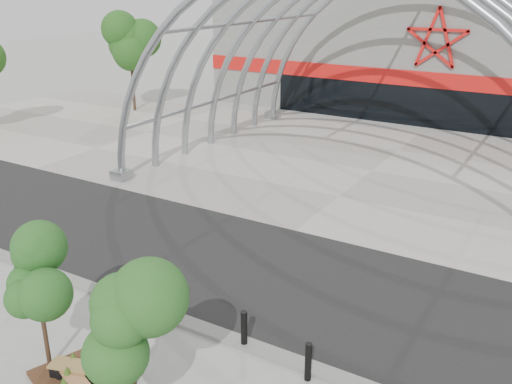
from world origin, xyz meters
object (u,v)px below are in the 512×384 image
object	(u,v)px
street_tree_0	(37,278)
bench_0	(93,375)
bollard_2	(159,311)
street_tree_1	(128,328)

from	to	relation	value
street_tree_0	bench_0	xyz separation A→B (m)	(1.39, 0.13, -2.32)
bench_0	bollard_2	bearing A→B (deg)	93.24
bench_0	street_tree_1	bearing A→B (deg)	-18.70
street_tree_1	bench_0	bearing A→B (deg)	161.30
street_tree_0	street_tree_1	distance (m)	3.46
street_tree_0	street_tree_1	xyz separation A→B (m)	(3.41, -0.55, 0.13)
street_tree_1	bollard_2	world-z (taller)	street_tree_1
bollard_2	bench_0	bearing A→B (deg)	-86.76
street_tree_0	bollard_2	world-z (taller)	street_tree_0
bollard_2	street_tree_1	bearing A→B (deg)	-57.16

